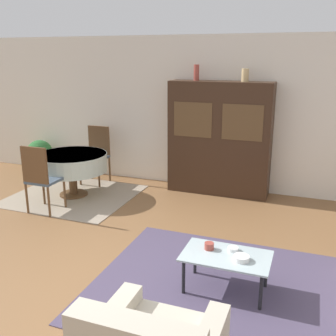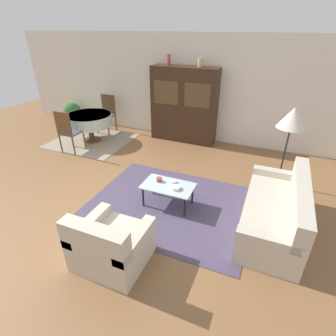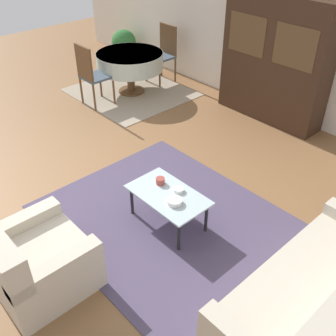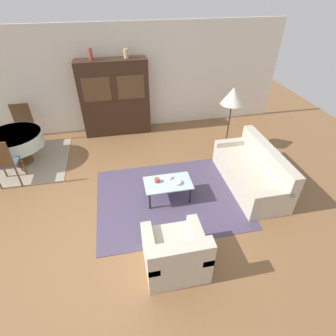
# 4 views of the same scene
# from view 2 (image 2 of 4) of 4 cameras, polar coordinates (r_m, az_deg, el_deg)

# --- Properties ---
(ground_plane) EXTENTS (14.00, 14.00, 0.00)m
(ground_plane) POSITION_cam_2_polar(r_m,az_deg,el_deg) (5.01, -14.73, -6.88)
(ground_plane) COLOR brown
(wall_back) EXTENTS (10.00, 0.06, 2.70)m
(wall_back) POSITION_cam_2_polar(r_m,az_deg,el_deg) (7.43, 1.16, 17.17)
(wall_back) COLOR silver
(wall_back) RESTS_ON ground_plane
(area_rug) EXTENTS (2.82, 2.24, 0.01)m
(area_rug) POSITION_cam_2_polar(r_m,az_deg,el_deg) (4.75, 0.48, -7.92)
(area_rug) COLOR #4C425B
(area_rug) RESTS_ON ground_plane
(dining_rug) EXTENTS (2.03, 1.86, 0.01)m
(dining_rug) POSITION_cam_2_polar(r_m,az_deg,el_deg) (7.63, -16.18, 5.75)
(dining_rug) COLOR gray
(dining_rug) RESTS_ON ground_plane
(couch) EXTENTS (0.85, 1.95, 0.86)m
(couch) POSITION_cam_2_polar(r_m,az_deg,el_deg) (4.42, 22.54, -8.88)
(couch) COLOR beige
(couch) RESTS_ON ground_plane
(armchair) EXTENTS (0.89, 0.85, 0.83)m
(armchair) POSITION_cam_2_polar(r_m,az_deg,el_deg) (3.65, -12.39, -16.06)
(armchair) COLOR beige
(armchair) RESTS_ON ground_plane
(coffee_table) EXTENTS (0.89, 0.53, 0.40)m
(coffee_table) POSITION_cam_2_polar(r_m,az_deg,el_deg) (4.55, 0.00, -4.27)
(coffee_table) COLOR black
(coffee_table) RESTS_ON area_rug
(display_cabinet) EXTENTS (1.74, 0.46, 1.94)m
(display_cabinet) POSITION_cam_2_polar(r_m,az_deg,el_deg) (7.12, 3.47, 13.49)
(display_cabinet) COLOR #382316
(display_cabinet) RESTS_ON ground_plane
(dining_table) EXTENTS (1.20, 1.20, 0.74)m
(dining_table) POSITION_cam_2_polar(r_m,az_deg,el_deg) (7.45, -16.78, 9.97)
(dining_table) COLOR brown
(dining_table) RESTS_ON dining_rug
(dining_chair_near) EXTENTS (0.44, 0.44, 1.06)m
(dining_chair_near) POSITION_cam_2_polar(r_m,az_deg,el_deg) (6.86, -21.01, 7.79)
(dining_chair_near) COLOR brown
(dining_chair_near) RESTS_ON dining_rug
(dining_chair_far) EXTENTS (0.44, 0.44, 1.06)m
(dining_chair_far) POSITION_cam_2_polar(r_m,az_deg,el_deg) (8.07, -13.14, 11.91)
(dining_chair_far) COLOR brown
(dining_chair_far) RESTS_ON dining_rug
(floor_lamp) EXTENTS (0.51, 0.51, 1.58)m
(floor_lamp) POSITION_cam_2_polar(r_m,az_deg,el_deg) (5.23, 25.47, 9.52)
(floor_lamp) COLOR black
(floor_lamp) RESTS_ON ground_plane
(cup) EXTENTS (0.10, 0.10, 0.07)m
(cup) POSITION_cam_2_polar(r_m,az_deg,el_deg) (4.62, -1.94, -2.53)
(cup) COLOR #9E4238
(cup) RESTS_ON coffee_table
(bowl) EXTENTS (0.16, 0.16, 0.05)m
(bowl) POSITION_cam_2_polar(r_m,az_deg,el_deg) (4.42, 1.66, -4.30)
(bowl) COLOR white
(bowl) RESTS_ON coffee_table
(bowl_small) EXTENTS (0.11, 0.11, 0.04)m
(bowl_small) POSITION_cam_2_polar(r_m,az_deg,el_deg) (4.59, 1.08, -2.99)
(bowl_small) COLOR white
(bowl_small) RESTS_ON coffee_table
(vase_tall) EXTENTS (0.09, 0.09, 0.26)m
(vase_tall) POSITION_cam_2_polar(r_m,az_deg,el_deg) (7.07, 0.16, 22.52)
(vase_tall) COLOR #9E4238
(vase_tall) RESTS_ON display_cabinet
(vase_short) EXTENTS (0.12, 0.12, 0.21)m
(vase_short) POSITION_cam_2_polar(r_m,az_deg,el_deg) (6.80, 7.04, 21.84)
(vase_short) COLOR tan
(vase_short) RESTS_ON display_cabinet
(potted_plant) EXTENTS (0.52, 0.52, 0.70)m
(potted_plant) POSITION_cam_2_polar(r_m,az_deg,el_deg) (9.02, -20.09, 11.41)
(potted_plant) COLOR #93664C
(potted_plant) RESTS_ON ground_plane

